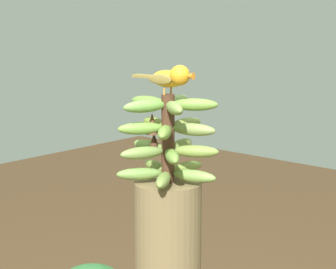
% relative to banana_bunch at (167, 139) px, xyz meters
% --- Properties ---
extents(banana_bunch, '(0.28, 0.29, 0.25)m').
position_rel_banana_bunch_xyz_m(banana_bunch, '(0.00, 0.00, 0.00)').
color(banana_bunch, '#4C2D1E').
rests_on(banana_bunch, banana_tree).
extents(perched_bird, '(0.06, 0.21, 0.08)m').
position_rel_banana_bunch_xyz_m(perched_bird, '(0.00, -0.01, 0.17)').
color(perched_bird, '#C68933').
rests_on(perched_bird, banana_bunch).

